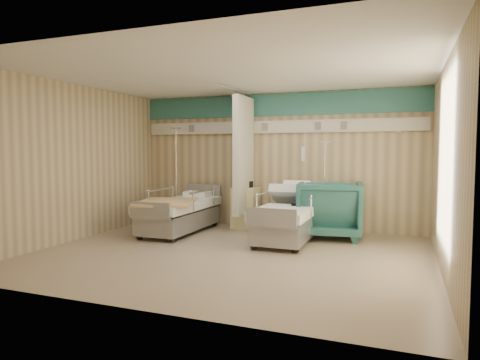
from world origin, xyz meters
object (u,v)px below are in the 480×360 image
object	(u,v)px
bedside_cabinet	(246,208)
visitor_armchair	(330,209)
iv_stand_right	(324,216)
iv_stand_left	(177,205)
bed_left	(180,216)
bed_right	(288,223)

from	to	relation	value
bedside_cabinet	visitor_armchair	xyz separation A→B (m)	(1.80, -0.35, 0.11)
visitor_armchair	iv_stand_right	world-z (taller)	iv_stand_right
iv_stand_right	iv_stand_left	size ratio (longest dim) A/B	0.85
iv_stand_left	iv_stand_right	bearing A→B (deg)	0.76
bed_left	iv_stand_left	world-z (taller)	iv_stand_left
bed_right	iv_stand_left	bearing A→B (deg)	164.97
visitor_armchair	iv_stand_right	bearing A→B (deg)	-62.10
bed_right	iv_stand_right	distance (m)	0.91
bed_right	bedside_cabinet	distance (m)	1.46
iv_stand_left	bedside_cabinet	bearing A→B (deg)	6.72
bedside_cabinet	iv_stand_right	world-z (taller)	iv_stand_right
bed_right	iv_stand_right	bearing A→B (deg)	56.72
bed_left	iv_stand_right	bearing A→B (deg)	15.75
bed_left	bedside_cabinet	xyz separation A→B (m)	(1.05, 0.90, 0.11)
bed_right	visitor_armchair	xyz separation A→B (m)	(0.65, 0.55, 0.22)
visitor_armchair	bed_left	bearing A→B (deg)	3.89
bed_left	iv_stand_right	xyz separation A→B (m)	(2.70, 0.76, 0.05)
bed_right	bedside_cabinet	world-z (taller)	bedside_cabinet
bed_left	iv_stand_left	xyz separation A→B (m)	(-0.48, 0.72, 0.12)
iv_stand_right	bedside_cabinet	bearing A→B (deg)	175.21
bed_right	iv_stand_left	xyz separation A→B (m)	(-2.68, 0.72, 0.12)
visitor_armchair	iv_stand_left	xyz separation A→B (m)	(-3.33, 0.17, -0.10)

